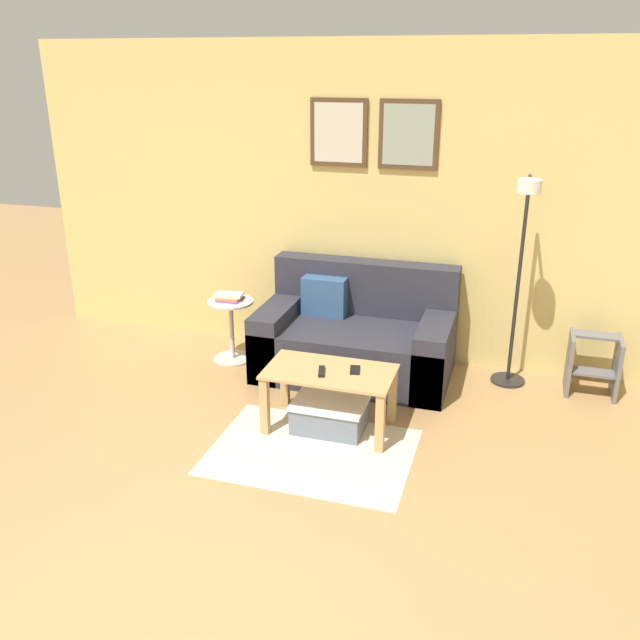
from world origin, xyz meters
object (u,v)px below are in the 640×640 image
couch (356,338)px  step_stool (593,363)px  floor_lamp (520,265)px  book_stack (229,297)px  coffee_table (330,383)px  side_table (232,324)px  remote_control (322,371)px  storage_bin (329,415)px  cell_phone (355,370)px

couch → step_stool: (1.81, 0.16, -0.05)m
floor_lamp → book_stack: 2.32m
coffee_table → side_table: (-1.11, 0.86, -0.02)m
book_stack → step_stool: (2.88, 0.21, -0.31)m
floor_lamp → coffee_table: bearing=-139.6°
couch → book_stack: bearing=-177.3°
book_stack → couch: bearing=2.7°
remote_control → step_stool: step_stool is taller
coffee_table → side_table: side_table is taller
side_table → floor_lamp: bearing=3.0°
storage_bin → side_table: 1.43m
book_stack → cell_phone: 1.53m
side_table → coffee_table: bearing=-37.8°
couch → storage_bin: couch is taller
remote_control → cell_phone: 0.23m
side_table → cell_phone: size_ratio=3.77×
couch → floor_lamp: floor_lamp is taller
floor_lamp → remote_control: size_ratio=10.88×
floor_lamp → side_table: 2.36m
couch → side_table: 1.06m
floor_lamp → cell_phone: (-0.99, -0.93, -0.55)m
side_table → step_stool: bearing=4.6°
couch → cell_phone: 0.92m
couch → step_stool: bearing=5.1°
coffee_table → book_stack: size_ratio=3.56×
coffee_table → side_table: bearing=142.2°
side_table → book_stack: 0.24m
storage_bin → remote_control: bearing=-147.3°
coffee_table → storage_bin: 0.24m
step_stool → storage_bin: bearing=-147.6°
book_stack → step_stool: size_ratio=0.53×
remote_control → coffee_table: bearing=35.1°
floor_lamp → remote_control: 1.67m
couch → coffee_table: couch is taller
step_stool → remote_control: bearing=-147.6°
coffee_table → cell_phone: (0.16, 0.05, 0.10)m
couch → remote_control: 0.99m
coffee_table → side_table: size_ratio=1.65×
side_table → book_stack: bearing=131.2°
coffee_table → remote_control: bearing=-130.0°
remote_control → side_table: bearing=124.5°
storage_bin → cell_phone: bearing=23.8°
remote_control → cell_phone: bearing=11.0°
step_stool → cell_phone: bearing=-146.8°
cell_phone → couch: bearing=91.1°
coffee_table → floor_lamp: size_ratio=0.53×
storage_bin → cell_phone: 0.37m
book_stack → step_stool: bearing=4.2°
couch → book_stack: size_ratio=6.22×
storage_bin → side_table: size_ratio=0.95×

